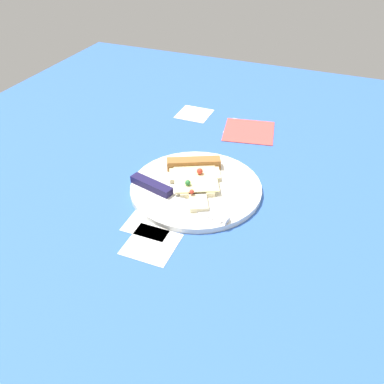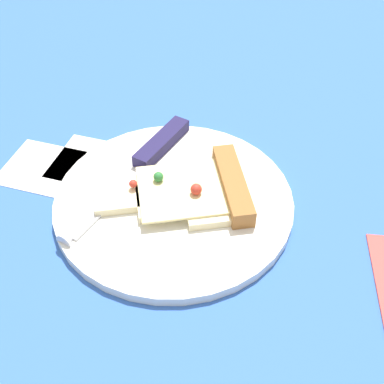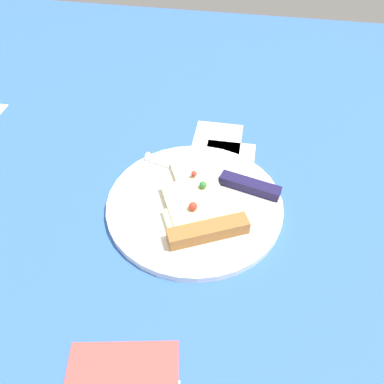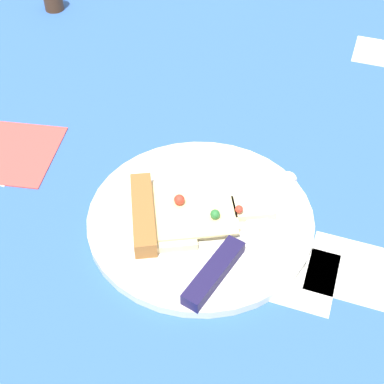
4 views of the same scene
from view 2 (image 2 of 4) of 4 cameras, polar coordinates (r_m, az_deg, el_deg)
name	(u,v)px [view 2 (image 2 of 4)]	position (r cm, az deg, el deg)	size (l,w,h in cm)	color
ground_plane	(183,238)	(57.41, -1.06, -5.27)	(159.44, 159.44, 3.00)	#3360B7
plate	(174,201)	(58.48, -2.11, -1.07)	(27.95, 27.95, 1.20)	white
pizza_slice	(196,190)	(57.75, 0.42, 0.19)	(14.91, 19.06, 2.62)	beige
knife	(141,164)	(61.81, -5.84, 3.25)	(23.78, 7.92, 2.45)	silver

